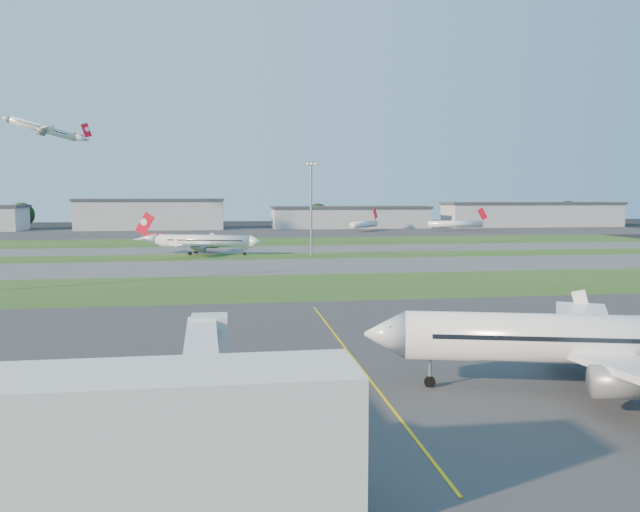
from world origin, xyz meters
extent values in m
plane|color=black|center=(0.00, 0.00, 0.00)|extent=(700.00, 700.00, 0.00)
cube|color=#333335|center=(0.00, 0.00, 0.01)|extent=(300.00, 70.00, 0.01)
cube|color=#2E4918|center=(0.00, 52.00, 0.01)|extent=(300.00, 34.00, 0.01)
cube|color=#515154|center=(0.00, 85.00, 0.01)|extent=(300.00, 32.00, 0.01)
cube|color=#2E4918|center=(0.00, 110.00, 0.01)|extent=(300.00, 18.00, 0.01)
cube|color=#515154|center=(0.00, 132.00, 0.01)|extent=(300.00, 26.00, 0.01)
cube|color=#2E4918|center=(0.00, 165.00, 0.01)|extent=(300.00, 40.00, 0.01)
cube|color=#333335|center=(0.00, 225.00, 0.01)|extent=(400.00, 80.00, 0.01)
cube|color=gold|center=(5.00, 0.00, 0.00)|extent=(0.25, 60.00, 0.02)
cube|color=silver|center=(-14.00, -30.00, 4.00)|extent=(26.00, 6.00, 8.00)
cube|color=#B10D0A|center=(-14.00, -27.10, 5.50)|extent=(10.00, 0.30, 2.20)
cube|color=black|center=(-14.00, -27.10, 2.00)|extent=(24.00, 0.25, 3.00)
cylinder|color=silver|center=(-10.00, -26.00, 4.20)|extent=(4.00, 4.00, 4.00)
cube|color=white|center=(-9.80, -14.00, 4.00)|extent=(3.44, 24.08, 2.60)
cube|color=black|center=(-9.80, -14.00, 4.00)|extent=(3.59, 24.08, 0.80)
cube|color=white|center=(-9.50, -2.60, 4.00)|extent=(3.40, 3.00, 3.00)
cylinder|color=gray|center=(-9.50, -4.50, 1.60)|extent=(0.70, 0.70, 3.20)
cube|color=black|center=(-9.50, -4.50, 0.35)|extent=(2.20, 1.20, 0.70)
cylinder|color=white|center=(23.68, -13.89, 4.65)|extent=(33.23, 12.47, 4.21)
cube|color=white|center=(26.99, -5.60, 4.10)|extent=(12.34, 16.97, 1.71)
cylinder|color=gray|center=(21.52, -19.97, 2.88)|extent=(5.15, 3.64, 2.55)
cylinder|color=gray|center=(24.77, -7.54, 2.88)|extent=(5.15, 3.64, 2.55)
cylinder|color=white|center=(-14.56, 118.00, 3.89)|extent=(27.54, 11.85, 3.52)
cube|color=red|center=(-31.32, 123.38, 8.62)|extent=(5.82, 2.15, 7.01)
cube|color=white|center=(-13.18, 125.34, 3.43)|extent=(5.08, 14.14, 1.43)
cube|color=white|center=(-17.71, 111.23, 3.43)|extent=(10.87, 14.00, 1.43)
cylinder|color=gray|center=(-12.48, 122.97, 2.41)|extent=(4.36, 3.22, 2.13)
cylinder|color=gray|center=(-15.77, 112.74, 2.41)|extent=(4.36, 3.22, 2.13)
cylinder|color=white|center=(-80.00, 203.88, 43.18)|extent=(24.33, 11.02, 3.12)
cube|color=red|center=(-65.24, 208.99, 47.37)|extent=(5.13, 2.02, 6.22)
cube|color=white|center=(-77.07, 197.93, 42.77)|extent=(9.83, 12.35, 1.27)
cube|color=white|center=(-81.37, 210.36, 42.77)|extent=(4.78, 12.61, 1.27)
cylinder|color=gray|center=(-78.83, 199.24, 41.86)|extent=(3.88, 2.92, 1.89)
cylinder|color=gray|center=(-81.95, 208.25, 41.86)|extent=(3.88, 2.92, 1.89)
cylinder|color=white|center=(55.83, 225.16, 3.20)|extent=(17.97, 22.85, 3.20)
cube|color=red|center=(63.53, 235.64, 8.00)|extent=(3.30, 4.35, 6.16)
cylinder|color=white|center=(99.31, 221.80, 3.20)|extent=(26.18, 5.48, 3.20)
cube|color=red|center=(112.25, 220.66, 8.00)|extent=(5.18, 0.75, 6.16)
cylinder|color=gray|center=(15.00, 108.00, 12.50)|extent=(0.60, 0.60, 25.00)
cube|color=gray|center=(15.00, 108.00, 25.40)|extent=(3.20, 0.50, 0.80)
cube|color=#FFF2CC|center=(15.00, 108.00, 25.40)|extent=(2.80, 0.70, 0.35)
cube|color=#999BA0|center=(-45.00, 255.00, 7.00)|extent=(70.00, 22.00, 14.00)
cube|color=#383A3F|center=(-45.00, 255.00, 14.60)|extent=(71.40, 23.00, 1.20)
cube|color=#999BA0|center=(55.00, 255.00, 5.00)|extent=(80.00, 22.00, 10.00)
cube|color=#383A3F|center=(55.00, 255.00, 10.60)|extent=(81.60, 23.00, 1.20)
cube|color=#999BA0|center=(155.00, 255.00, 6.00)|extent=(95.00, 22.00, 12.00)
cube|color=#383A3F|center=(155.00, 255.00, 12.60)|extent=(96.90, 23.00, 1.20)
cylinder|color=black|center=(-110.00, 270.00, 2.20)|extent=(1.00, 1.00, 4.40)
sphere|color=black|center=(-110.00, 270.00, 7.15)|extent=(12.10, 12.10, 12.10)
cylinder|color=black|center=(-20.00, 266.00, 1.80)|extent=(1.00, 1.00, 3.60)
sphere|color=black|center=(-20.00, 266.00, 5.85)|extent=(9.90, 9.90, 9.90)
cylinder|color=black|center=(40.00, 269.00, 2.10)|extent=(1.00, 1.00, 4.20)
sphere|color=black|center=(40.00, 269.00, 6.83)|extent=(11.55, 11.55, 11.55)
cylinder|color=black|center=(115.00, 267.00, 1.90)|extent=(1.00, 1.00, 3.80)
sphere|color=black|center=(115.00, 267.00, 6.17)|extent=(10.45, 10.45, 10.45)
cylinder|color=black|center=(185.00, 271.00, 2.30)|extent=(1.00, 1.00, 4.60)
sphere|color=black|center=(185.00, 271.00, 7.48)|extent=(12.65, 12.65, 12.65)
camera|label=1|loc=(-7.61, -61.66, 16.83)|focal=35.00mm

